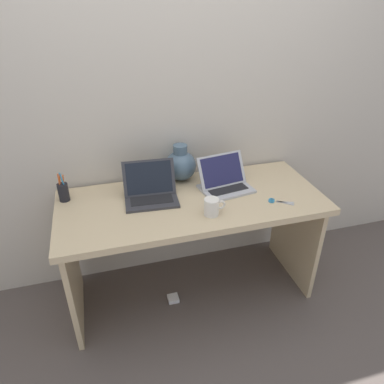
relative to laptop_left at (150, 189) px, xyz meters
name	(u,v)px	position (x,y,z in m)	size (l,w,h in m)	color
ground_plane	(192,290)	(0.23, -0.09, -0.79)	(6.00, 6.00, 0.00)	#564C47
back_wall	(176,104)	(0.23, 0.29, 0.41)	(4.40, 0.04, 2.40)	beige
desk	(192,221)	(0.23, -0.09, -0.21)	(1.56, 0.66, 0.74)	#D1B78C
laptop_left	(150,189)	(0.00, 0.00, 0.00)	(0.32, 0.25, 0.21)	#333338
laptop_right	(224,180)	(0.46, -0.01, 0.00)	(0.33, 0.27, 0.20)	#B2B2B7
green_vase	(181,165)	(0.23, 0.19, 0.04)	(0.20, 0.20, 0.23)	slate
coffee_mug	(212,207)	(0.29, -0.27, -0.01)	(0.12, 0.08, 0.10)	white
pen_cup	(63,192)	(-0.49, 0.11, 0.00)	(0.06, 0.06, 0.19)	black
scissors	(276,201)	(0.70, -0.24, -0.05)	(0.14, 0.10, 0.01)	#B7B7BC
power_brick	(173,298)	(0.08, -0.14, -0.78)	(0.07, 0.07, 0.03)	white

